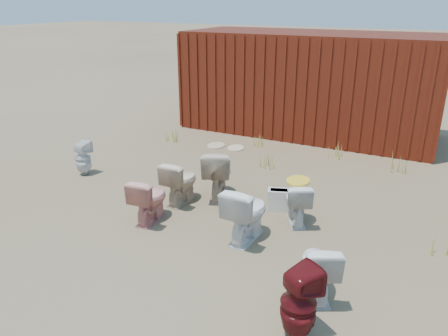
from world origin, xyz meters
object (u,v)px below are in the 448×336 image
at_px(shipping_container, 310,83).
at_px(toilet_back_a, 83,158).
at_px(toilet_front_c, 246,213).
at_px(loose_tank, 284,200).
at_px(toilet_front_maroon, 299,303).
at_px(toilet_back_yellowlid, 297,202).
at_px(toilet_front_pink, 149,199).
at_px(toilet_back_beige_left, 218,173).
at_px(toilet_front_e, 318,268).
at_px(toilet_back_beige_right, 180,181).

height_order(shipping_container, toilet_back_a, shipping_container).
bearing_deg(toilet_front_c, shipping_container, -78.92).
relative_size(shipping_container, loose_tank, 12.00).
bearing_deg(shipping_container, toilet_front_maroon, -73.55).
distance_m(shipping_container, toilet_back_yellowlid, 5.09).
height_order(toilet_front_pink, toilet_back_beige_left, toilet_back_beige_left).
height_order(shipping_container, toilet_front_c, shipping_container).
bearing_deg(toilet_front_e, toilet_front_maroon, 63.83).
distance_m(toilet_front_e, toilet_back_yellowlid, 1.73).
distance_m(toilet_back_beige_left, loose_tank, 1.19).
xyz_separation_m(shipping_container, toilet_front_e, (2.08, -6.38, -0.85)).
relative_size(toilet_front_pink, toilet_back_a, 1.07).
bearing_deg(toilet_front_pink, toilet_back_yellowlid, -159.95).
xyz_separation_m(toilet_front_e, toilet_back_yellowlid, (-0.76, 1.55, -0.02)).
xyz_separation_m(shipping_container, loose_tank, (1.03, -4.56, -1.02)).
xyz_separation_m(toilet_front_e, toilet_back_beige_left, (-2.22, 1.81, 0.08)).
xyz_separation_m(toilet_back_a, toilet_back_beige_right, (2.30, -0.19, 0.04)).
xyz_separation_m(toilet_back_a, toilet_back_yellowlid, (4.19, 0.01, -0.00)).
bearing_deg(toilet_front_pink, toilet_front_c, -179.73).
distance_m(shipping_container, toilet_front_pink, 5.88).
bearing_deg(toilet_front_c, toilet_front_pink, 8.51).
distance_m(toilet_back_beige_right, loose_tank, 1.68).
xyz_separation_m(toilet_front_c, toilet_front_maroon, (1.23, -1.49, -0.01)).
distance_m(toilet_front_c, toilet_back_beige_left, 1.45).
height_order(toilet_back_beige_right, loose_tank, toilet_back_beige_right).
relative_size(shipping_container, toilet_front_c, 7.48).
xyz_separation_m(toilet_back_a, toilet_back_beige_left, (2.73, 0.27, 0.10)).
height_order(toilet_front_c, toilet_back_beige_left, toilet_back_beige_left).
xyz_separation_m(toilet_front_pink, toilet_front_c, (1.50, 0.16, 0.05)).
relative_size(toilet_front_maroon, toilet_back_yellowlid, 1.20).
relative_size(toilet_front_c, toilet_front_e, 1.15).
bearing_deg(toilet_back_yellowlid, toilet_front_c, 31.70).
height_order(shipping_container, toilet_front_e, shipping_container).
bearing_deg(toilet_front_pink, toilet_front_e, 161.68).
relative_size(shipping_container, toilet_back_beige_right, 8.28).
xyz_separation_m(toilet_back_beige_left, toilet_back_yellowlid, (1.46, -0.26, -0.10)).
bearing_deg(toilet_back_a, toilet_front_pink, 157.02).
height_order(toilet_front_c, toilet_front_maroon, toilet_front_c).
xyz_separation_m(toilet_back_beige_left, toilet_back_beige_right, (-0.44, -0.46, -0.06)).
bearing_deg(toilet_back_yellowlid, loose_tank, -71.14).
height_order(toilet_front_c, loose_tank, toilet_front_c).
bearing_deg(toilet_back_a, toilet_back_beige_right, 175.27).
height_order(toilet_front_e, toilet_back_beige_left, toilet_back_beige_left).
relative_size(toilet_front_e, toilet_back_beige_left, 0.82).
bearing_deg(toilet_back_beige_right, toilet_front_pink, 84.07).
height_order(toilet_front_c, toilet_back_yellowlid, toilet_front_c).
height_order(toilet_front_maroon, toilet_back_beige_right, toilet_front_maroon).
relative_size(toilet_front_pink, toilet_back_beige_left, 0.82).
bearing_deg(toilet_back_beige_left, toilet_front_c, 110.89).
distance_m(toilet_front_c, toilet_back_yellowlid, 0.92).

